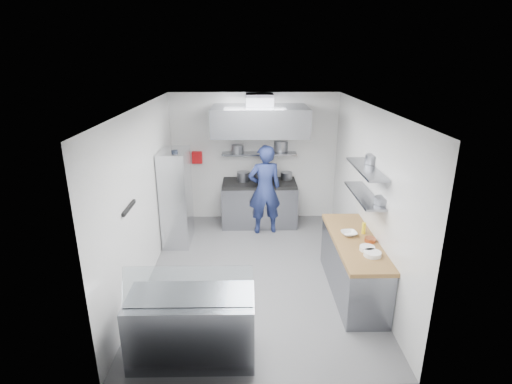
{
  "coord_description": "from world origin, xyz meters",
  "views": [
    {
      "loc": [
        -0.12,
        -6.04,
        3.54
      ],
      "look_at": [
        0.0,
        0.6,
        1.25
      ],
      "focal_mm": 28.0,
      "sensor_mm": 36.0,
      "label": 1
    }
  ],
  "objects_px": {
    "gas_range": "(259,204)",
    "wire_rack": "(176,197)",
    "display_case": "(192,327)",
    "chef": "(265,190)"
  },
  "relations": [
    {
      "from": "gas_range",
      "to": "display_case",
      "type": "relative_size",
      "value": 1.07
    },
    {
      "from": "wire_rack",
      "to": "display_case",
      "type": "distance_m",
      "value": 3.37
    },
    {
      "from": "wire_rack",
      "to": "display_case",
      "type": "height_order",
      "value": "wire_rack"
    },
    {
      "from": "gas_range",
      "to": "wire_rack",
      "type": "xyz_separation_m",
      "value": [
        -1.63,
        -0.84,
        0.48
      ]
    },
    {
      "from": "wire_rack",
      "to": "display_case",
      "type": "bearing_deg",
      "value": -77.71
    },
    {
      "from": "gas_range",
      "to": "wire_rack",
      "type": "height_order",
      "value": "wire_rack"
    },
    {
      "from": "gas_range",
      "to": "wire_rack",
      "type": "bearing_deg",
      "value": -152.67
    },
    {
      "from": "display_case",
      "to": "chef",
      "type": "bearing_deg",
      "value": 74.45
    },
    {
      "from": "chef",
      "to": "wire_rack",
      "type": "bearing_deg",
      "value": 3.28
    },
    {
      "from": "chef",
      "to": "display_case",
      "type": "height_order",
      "value": "chef"
    }
  ]
}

